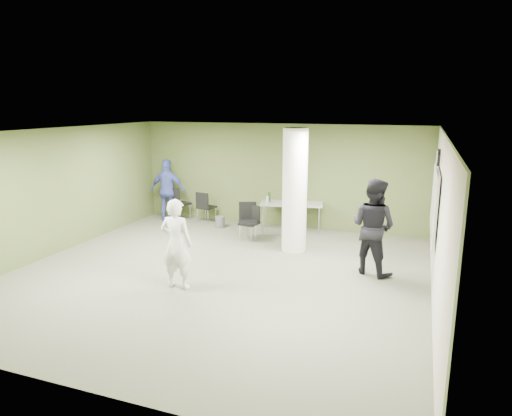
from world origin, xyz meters
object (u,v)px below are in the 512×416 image
at_px(man_blue, 168,190).
at_px(woman_white, 176,244).
at_px(folding_table, 291,205).
at_px(chair_back_left, 177,201).
at_px(man_black, 373,227).

bearing_deg(man_blue, woman_white, 116.24).
bearing_deg(folding_table, woman_white, -113.15).
bearing_deg(folding_table, man_blue, 170.64).
bearing_deg(chair_back_left, man_blue, 43.61).
relative_size(folding_table, man_blue, 0.97).
bearing_deg(man_black, woman_white, 56.09).
height_order(chair_back_left, man_black, man_black).
xyz_separation_m(folding_table, chair_back_left, (-3.38, -0.04, -0.14)).
xyz_separation_m(chair_back_left, woman_white, (2.48, -4.37, 0.26)).
distance_m(folding_table, man_blue, 3.61).
xyz_separation_m(folding_table, woman_white, (-0.90, -4.41, 0.12)).
height_order(woman_white, man_black, man_black).
distance_m(chair_back_left, woman_white, 5.04).
height_order(folding_table, man_blue, man_blue).
relative_size(folding_table, man_black, 0.90).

